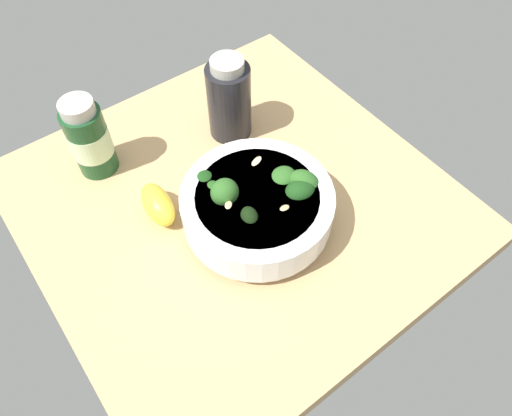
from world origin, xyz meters
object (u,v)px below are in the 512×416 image
bowl_of_broccoli (257,205)px  bottle_short (229,99)px  bottle_tall (89,139)px  lemon_wedge (158,205)px

bowl_of_broccoli → bottle_short: size_ratio=1.50×
bottle_tall → bowl_of_broccoli: bearing=-60.4°
bottle_tall → bottle_short: (21.88, -6.16, 0.57)cm
bowl_of_broccoli → lemon_wedge: bearing=136.9°
lemon_wedge → bottle_short: size_ratio=0.55×
lemon_wedge → bottle_tall: (-3.06, 14.27, 3.97)cm
bottle_tall → bottle_short: 22.74cm
bowl_of_broccoli → bottle_tall: size_ratio=1.60×
bottle_short → bowl_of_broccoli: bearing=-113.9°
bottle_tall → lemon_wedge: bearing=-77.9°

